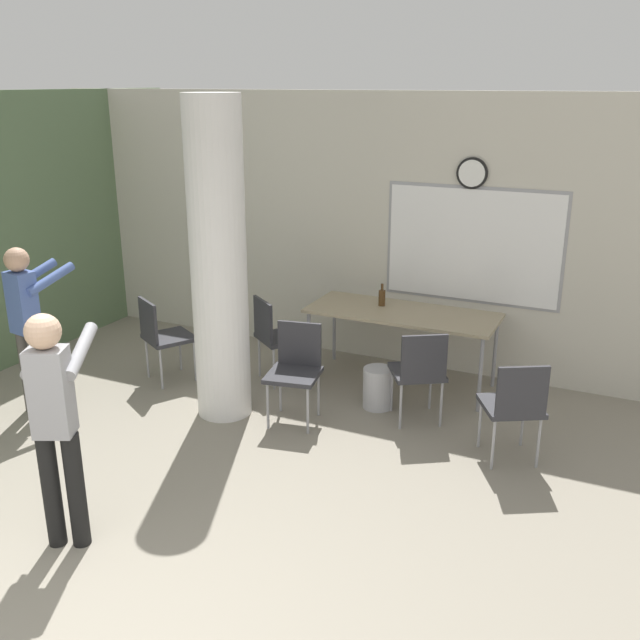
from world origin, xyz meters
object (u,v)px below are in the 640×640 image
Objects in this scene: person_watching_back at (27,318)px; chair_table_right at (419,369)px; folding_table at (402,316)px; bottle_on_table at (382,297)px; chair_near_pillar at (162,333)px; chair_table_front at (296,366)px; chair_table_left at (276,333)px; person_playing_front at (55,413)px; chair_mid_room at (515,403)px.

chair_table_right is at bearing 21.44° from person_watching_back.
folding_table is 1.20× the size of person_watching_back.
bottle_on_table is at bearing 128.19° from chair_table_right.
chair_near_pillar and chair_table_front have the same top height.
folding_table is at bearing 22.02° from chair_table_left.
chair_table_left is 1.00× the size of chair_near_pillar.
person_playing_front reaches higher than chair_table_right.
chair_table_right reaches higher than folding_table.
person_playing_front reaches higher than bottle_on_table.
bottle_on_table reaches higher than folding_table.
chair_table_left is at bearing 169.49° from chair_table_right.
chair_mid_room is at bearing -2.52° from chair_near_pillar.
chair_near_pillar is 1.00× the size of chair_table_front.
person_watching_back is at bearing -167.43° from chair_mid_room.
chair_near_pillar is at bearing -154.32° from chair_table_left.
person_watching_back is at bearing -136.47° from chair_table_left.
chair_mid_room is 0.95m from chair_table_right.
chair_mid_room is (1.56, -1.21, -0.33)m from bottle_on_table.
folding_table is 1.16× the size of person_playing_front.
person_watching_back is at bearing -144.08° from folding_table.
chair_mid_room is at bearing -21.62° from chair_table_right.
chair_table_front is (-0.34, -1.25, -0.33)m from bottle_on_table.
bottle_on_table is 2.21m from chair_near_pillar.
chair_table_left is 1.00× the size of chair_table_front.
chair_table_left is at bearing 129.77° from chair_table_front.
chair_table_right is at bearing -60.84° from folding_table.
folding_table is at bearing 23.76° from chair_near_pillar.
chair_table_left is at bearing 43.53° from person_watching_back.
folding_table is 2.12× the size of chair_mid_room.
chair_near_pillar is at bearing 113.43° from person_playing_front.
person_watching_back is at bearing 140.80° from person_playing_front.
chair_table_left is 2.95m from person_playing_front.
chair_table_right is 0.56× the size of person_watching_back.
chair_table_left and chair_near_pillar have the same top height.
chair_table_left is (-2.46, 0.64, 0.00)m from chair_mid_room.
bottle_on_table is 1.33m from chair_table_front.
person_playing_front reaches higher than chair_table_front.
chair_mid_room and chair_table_left have the same top height.
chair_near_pillar is at bearing -156.24° from folding_table.
chair_table_right is 1.00× the size of chair_table_front.
chair_mid_room is 1.00× the size of chair_table_right.
chair_near_pillar is 1.59m from chair_table_front.
chair_near_pillar is 1.30m from person_watching_back.
chair_table_front is 0.55× the size of person_playing_front.
chair_table_front is at bearing -178.83° from chair_mid_room.
bottle_on_table reaches higher than chair_near_pillar.
chair_near_pillar is 2.60m from chair_table_right.
chair_table_right is 1.08m from chair_table_front.
chair_table_left and chair_table_right have the same top height.
chair_table_front is at bearing 21.66° from person_watching_back.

